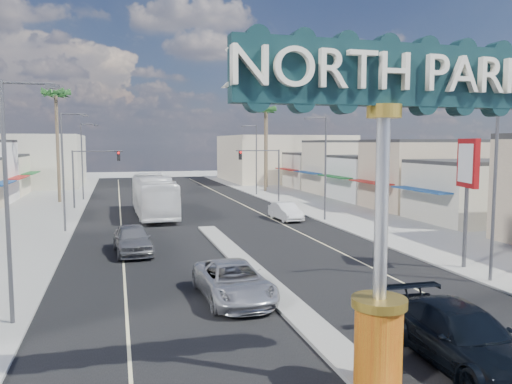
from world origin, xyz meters
TOP-DOWN VIEW (x-y plane):
  - ground at (0.00, 30.00)m, footprint 160.00×160.00m
  - road at (0.00, 30.00)m, footprint 20.00×120.00m
  - median_island at (0.00, 14.00)m, footprint 1.30×30.00m
  - sidewalk_left at (-14.00, 30.00)m, footprint 8.00×120.00m
  - sidewalk_right at (14.00, 30.00)m, footprint 8.00×120.00m
  - storefront_row_right at (24.00, 43.00)m, footprint 12.00×42.00m
  - backdrop_far_left at (-22.00, 75.00)m, footprint 20.00×20.00m
  - backdrop_far_right at (22.00, 75.00)m, footprint 20.00×20.00m
  - gateway_sign at (0.00, 1.98)m, footprint 8.20×1.50m
  - traffic_signal_left at (-9.18, 43.99)m, footprint 5.09×0.45m
  - traffic_signal_right at (9.18, 43.99)m, footprint 5.09×0.45m
  - streetlight_l_near at (-10.43, 10.00)m, footprint 2.03×0.22m
  - streetlight_l_mid at (-10.43, 30.00)m, footprint 2.03×0.22m
  - streetlight_l_far at (-10.43, 52.00)m, footprint 2.03×0.22m
  - streetlight_r_near at (10.43, 10.00)m, footprint 2.03×0.22m
  - streetlight_r_mid at (10.43, 30.00)m, footprint 2.03×0.22m
  - streetlight_r_far at (10.43, 52.00)m, footprint 2.03×0.22m
  - palm_left_far at (-13.00, 50.00)m, footprint 2.60×2.60m
  - palm_right_mid at (13.00, 56.00)m, footprint 2.60×2.60m
  - palm_right_far at (15.00, 62.00)m, footprint 2.60×2.60m
  - suv_left at (-2.00, 10.82)m, footprint 2.93×5.93m
  - suv_right at (3.29, 2.77)m, footprint 2.68×6.19m
  - car_parked_left at (-5.91, 21.28)m, footprint 2.49×5.38m
  - car_parked_right at (7.46, 31.31)m, footprint 1.91×4.73m
  - city_bus at (-3.48, 37.08)m, footprint 3.41×13.43m
  - bank_pylon_sign at (11.11, 12.58)m, footprint 0.80×2.14m

SIDE VIEW (x-z plane):
  - ground at x=0.00m, z-range 0.00..0.00m
  - road at x=0.00m, z-range 0.00..0.01m
  - sidewalk_left at x=-14.00m, z-range 0.00..0.12m
  - sidewalk_right at x=14.00m, z-range 0.00..0.12m
  - median_island at x=0.00m, z-range 0.00..0.16m
  - car_parked_right at x=7.46m, z-range 0.00..1.53m
  - suv_left at x=-2.00m, z-range 0.00..1.62m
  - suv_right at x=3.29m, z-range 0.00..1.77m
  - car_parked_left at x=-5.91m, z-range 0.00..1.78m
  - city_bus at x=-3.48m, z-range 0.00..3.72m
  - storefront_row_right at x=24.00m, z-range 0.00..6.00m
  - backdrop_far_left at x=-22.00m, z-range 0.00..8.00m
  - backdrop_far_right at x=22.00m, z-range 0.00..8.00m
  - traffic_signal_left at x=-9.18m, z-range 1.27..7.27m
  - traffic_signal_right at x=9.18m, z-range 1.27..7.27m
  - streetlight_l_near at x=-10.43m, z-range 0.57..9.57m
  - streetlight_l_mid at x=-10.43m, z-range 0.57..9.57m
  - streetlight_l_far at x=-10.43m, z-range 0.57..9.57m
  - streetlight_r_near at x=10.43m, z-range 0.57..9.57m
  - streetlight_r_mid at x=10.43m, z-range 0.57..9.57m
  - streetlight_r_far at x=10.43m, z-range 0.57..9.57m
  - bank_pylon_sign at x=11.11m, z-range 1.88..8.75m
  - gateway_sign at x=0.00m, z-range 1.35..10.50m
  - palm_right_mid at x=13.00m, z-range 4.55..16.65m
  - palm_left_far at x=-13.00m, z-range 4.95..18.05m
  - palm_right_far at x=15.00m, z-range 5.34..19.44m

